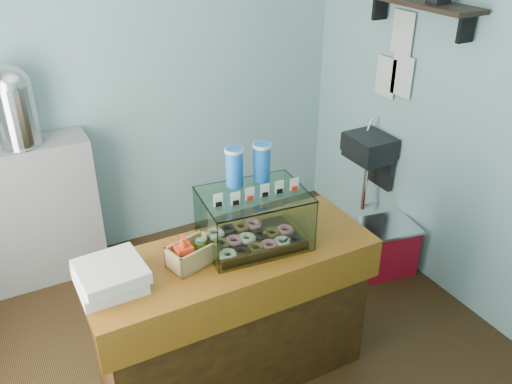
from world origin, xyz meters
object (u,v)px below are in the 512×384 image
coffee_urn (14,104)px  red_cooler (383,247)px  display_case (252,215)px  counter (233,316)px

coffee_urn → red_cooler: size_ratio=1.07×
display_case → coffee_urn: coffee_urn is taller
counter → red_cooler: 1.57m
red_cooler → coffee_urn: bearing=163.6°
coffee_urn → red_cooler: 2.85m
counter → display_case: display_case is taller
display_case → red_cooler: 1.63m
coffee_urn → red_cooler: (2.32, -1.15, -1.19)m
counter → coffee_urn: bearing=117.7°
counter → display_case: (0.16, 0.06, 0.61)m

